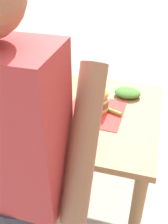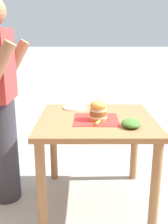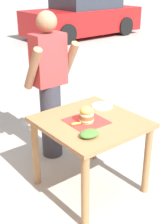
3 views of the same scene
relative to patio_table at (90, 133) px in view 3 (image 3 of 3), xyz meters
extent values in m
plane|color=#ADAAA3|center=(0.00, 0.00, -0.63)|extent=(80.00, 80.00, 0.00)
cube|color=#9E7247|center=(0.00, 0.00, 0.11)|extent=(0.89, 0.92, 0.04)
cylinder|color=#9E7247|center=(-0.39, -0.40, -0.27)|extent=(0.07, 0.07, 0.72)
cylinder|color=#9E7247|center=(0.39, -0.40, -0.27)|extent=(0.07, 0.07, 0.72)
cylinder|color=#9E7247|center=(-0.39, 0.40, -0.27)|extent=(0.07, 0.07, 0.72)
cylinder|color=#9E7247|center=(0.39, 0.40, -0.27)|extent=(0.07, 0.07, 0.72)
cube|color=red|center=(-0.05, 0.01, 0.14)|extent=(0.36, 0.36, 0.00)
cylinder|color=gold|center=(-0.06, -0.01, 0.15)|extent=(0.13, 0.13, 0.02)
cylinder|color=beige|center=(-0.06, -0.01, 0.17)|extent=(0.14, 0.14, 0.02)
cylinder|color=brown|center=(-0.06, -0.01, 0.19)|extent=(0.14, 0.14, 0.04)
cylinder|color=beige|center=(-0.06, -0.01, 0.22)|extent=(0.13, 0.13, 0.02)
ellipsoid|color=gold|center=(-0.06, -0.01, 0.25)|extent=(0.13, 0.13, 0.08)
cylinder|color=#D1B77F|center=(-0.06, -0.01, 0.30)|extent=(0.00, 0.00, 0.05)
cylinder|color=#8EA83D|center=(-0.17, 0.00, 0.15)|extent=(0.09, 0.05, 0.02)
cylinder|color=white|center=(0.31, 0.18, 0.14)|extent=(0.22, 0.22, 0.01)
cylinder|color=silver|center=(0.29, 0.18, 0.15)|extent=(0.04, 0.17, 0.01)
cylinder|color=silver|center=(0.32, 0.18, 0.15)|extent=(0.03, 0.17, 0.01)
ellipsoid|color=#477F33|center=(-0.22, -0.24, 0.16)|extent=(0.18, 0.14, 0.05)
cylinder|color=#33333D|center=(0.06, 0.79, -0.18)|extent=(0.24, 0.24, 0.90)
cube|color=#B73838|center=(0.06, 0.79, 0.55)|extent=(0.36, 0.22, 0.56)
sphere|color=#9E7051|center=(0.06, 0.79, 0.95)|extent=(0.22, 0.22, 0.22)
cylinder|color=#9E7051|center=(-0.17, 0.73, 0.50)|extent=(0.09, 0.34, 0.50)
cylinder|color=#9E7051|center=(0.29, 0.73, 0.50)|extent=(0.09, 0.34, 0.50)
cube|color=red|center=(5.31, 6.82, -0.09)|extent=(4.23, 1.77, 0.80)
cylinder|color=black|center=(4.02, 5.99, -0.31)|extent=(0.64, 0.23, 0.64)
cylinder|color=black|center=(3.99, 7.60, -0.31)|extent=(0.64, 0.23, 0.64)
cylinder|color=black|center=(6.62, 6.03, -0.31)|extent=(0.64, 0.23, 0.64)
cylinder|color=black|center=(6.60, 7.65, -0.31)|extent=(0.64, 0.23, 0.64)
camera|label=1|loc=(-0.35, 1.34, 1.06)|focal=42.00mm
camera|label=2|loc=(-2.01, 0.10, 0.76)|focal=42.00mm
camera|label=3|loc=(-1.71, -2.04, 1.39)|focal=50.00mm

